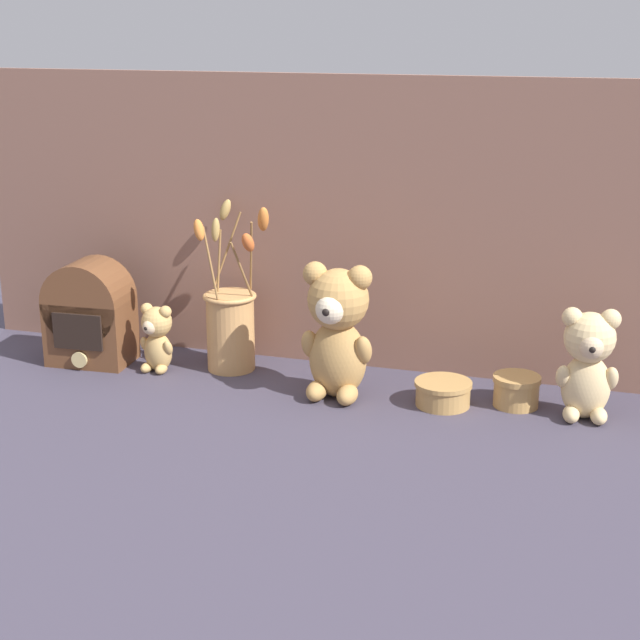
{
  "coord_description": "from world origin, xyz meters",
  "views": [
    {
      "loc": [
        0.5,
        -1.63,
        0.67
      ],
      "look_at": [
        0.0,
        0.02,
        0.13
      ],
      "focal_mm": 55.0,
      "sensor_mm": 36.0,
      "label": 1
    }
  ],
  "objects_px": {
    "teddy_bear_small": "(157,337)",
    "decorative_tin_tall": "(516,391)",
    "flower_vase": "(231,323)",
    "decorative_tin_short": "(443,393)",
    "teddy_bear_large": "(337,329)",
    "vintage_radio": "(90,314)",
    "teddy_bear_medium": "(588,362)"
  },
  "relations": [
    {
      "from": "teddy_bear_large",
      "to": "flower_vase",
      "type": "bearing_deg",
      "value": 160.68
    },
    {
      "from": "flower_vase",
      "to": "teddy_bear_medium",
      "type": "bearing_deg",
      "value": -4.64
    },
    {
      "from": "teddy_bear_large",
      "to": "decorative_tin_tall",
      "type": "xyz_separation_m",
      "value": [
        0.32,
        0.05,
        -0.1
      ]
    },
    {
      "from": "vintage_radio",
      "to": "decorative_tin_short",
      "type": "xyz_separation_m",
      "value": [
        0.72,
        -0.02,
        -0.08
      ]
    },
    {
      "from": "teddy_bear_large",
      "to": "decorative_tin_short",
      "type": "height_order",
      "value": "teddy_bear_large"
    },
    {
      "from": "decorative_tin_tall",
      "to": "teddy_bear_medium",
      "type": "bearing_deg",
      "value": -10.6
    },
    {
      "from": "vintage_radio",
      "to": "teddy_bear_medium",
      "type": "bearing_deg",
      "value": -0.65
    },
    {
      "from": "teddy_bear_medium",
      "to": "decorative_tin_short",
      "type": "relative_size",
      "value": 1.92
    },
    {
      "from": "teddy_bear_small",
      "to": "decorative_tin_short",
      "type": "height_order",
      "value": "teddy_bear_small"
    },
    {
      "from": "decorative_tin_tall",
      "to": "decorative_tin_short",
      "type": "height_order",
      "value": "decorative_tin_tall"
    },
    {
      "from": "teddy_bear_small",
      "to": "teddy_bear_large",
      "type": "bearing_deg",
      "value": -4.54
    },
    {
      "from": "teddy_bear_small",
      "to": "decorative_tin_tall",
      "type": "relative_size",
      "value": 1.59
    },
    {
      "from": "teddy_bear_large",
      "to": "teddy_bear_medium",
      "type": "xyz_separation_m",
      "value": [
        0.44,
        0.03,
        -0.03
      ]
    },
    {
      "from": "flower_vase",
      "to": "decorative_tin_tall",
      "type": "height_order",
      "value": "flower_vase"
    },
    {
      "from": "vintage_radio",
      "to": "decorative_tin_tall",
      "type": "bearing_deg",
      "value": 0.77
    },
    {
      "from": "decorative_tin_tall",
      "to": "teddy_bear_small",
      "type": "bearing_deg",
      "value": -178.19
    },
    {
      "from": "teddy_bear_large",
      "to": "decorative_tin_short",
      "type": "relative_size",
      "value": 2.43
    },
    {
      "from": "teddy_bear_large",
      "to": "decorative_tin_short",
      "type": "xyz_separation_m",
      "value": [
        0.19,
        0.02,
        -0.11
      ]
    },
    {
      "from": "teddy_bear_large",
      "to": "vintage_radio",
      "type": "height_order",
      "value": "teddy_bear_large"
    },
    {
      "from": "flower_vase",
      "to": "vintage_radio",
      "type": "relative_size",
      "value": 1.56
    },
    {
      "from": "decorative_tin_tall",
      "to": "vintage_radio",
      "type": "bearing_deg",
      "value": -179.23
    },
    {
      "from": "teddy_bear_large",
      "to": "flower_vase",
      "type": "distance_m",
      "value": 0.26
    },
    {
      "from": "decorative_tin_tall",
      "to": "teddy_bear_large",
      "type": "bearing_deg",
      "value": -170.8
    },
    {
      "from": "teddy_bear_medium",
      "to": "flower_vase",
      "type": "distance_m",
      "value": 0.68
    },
    {
      "from": "flower_vase",
      "to": "vintage_radio",
      "type": "height_order",
      "value": "flower_vase"
    },
    {
      "from": "flower_vase",
      "to": "decorative_tin_short",
      "type": "bearing_deg",
      "value": -8.59
    },
    {
      "from": "teddy_bear_large",
      "to": "decorative_tin_tall",
      "type": "bearing_deg",
      "value": 9.2
    },
    {
      "from": "teddy_bear_medium",
      "to": "decorative_tin_tall",
      "type": "height_order",
      "value": "teddy_bear_medium"
    },
    {
      "from": "flower_vase",
      "to": "decorative_tin_short",
      "type": "xyz_separation_m",
      "value": [
        0.43,
        -0.07,
        -0.07
      ]
    },
    {
      "from": "teddy_bear_large",
      "to": "teddy_bear_small",
      "type": "bearing_deg",
      "value": 175.46
    },
    {
      "from": "teddy_bear_large",
      "to": "decorative_tin_short",
      "type": "bearing_deg",
      "value": 5.59
    },
    {
      "from": "teddy_bear_medium",
      "to": "teddy_bear_small",
      "type": "xyz_separation_m",
      "value": [
        -0.81,
        0.0,
        -0.03
      ]
    }
  ]
}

